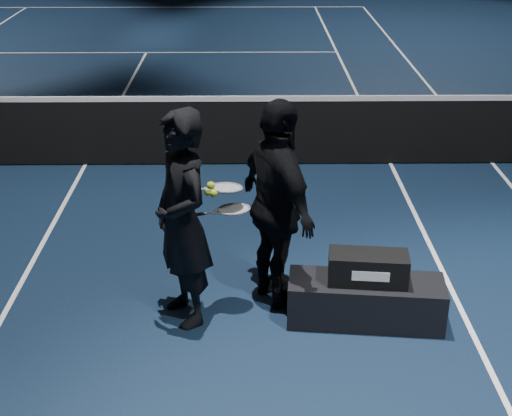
{
  "coord_description": "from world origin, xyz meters",
  "views": [
    {
      "loc": [
        2.2,
        -8.89,
        3.62
      ],
      "look_at": [
        2.26,
        -3.45,
        1.0
      ],
      "focal_mm": 50.0,
      "sensor_mm": 36.0,
      "label": 1
    }
  ],
  "objects_px": {
    "player_bench": "(365,301)",
    "player_a": "(182,220)",
    "racket_bag": "(368,268)",
    "tennis_balls": "(211,190)",
    "racket_lower": "(234,209)",
    "player_b": "(278,206)",
    "racket_upper": "(226,188)"
  },
  "relations": [
    {
      "from": "racket_bag",
      "to": "tennis_balls",
      "type": "relative_size",
      "value": 5.59
    },
    {
      "from": "player_bench",
      "to": "racket_upper",
      "type": "bearing_deg",
      "value": 174.28
    },
    {
      "from": "player_b",
      "to": "tennis_balls",
      "type": "xyz_separation_m",
      "value": [
        -0.57,
        -0.18,
        0.23
      ]
    },
    {
      "from": "racket_upper",
      "to": "tennis_balls",
      "type": "bearing_deg",
      "value": -170.43
    },
    {
      "from": "player_bench",
      "to": "player_b",
      "type": "relative_size",
      "value": 0.7
    },
    {
      "from": "player_a",
      "to": "racket_upper",
      "type": "height_order",
      "value": "player_a"
    },
    {
      "from": "player_b",
      "to": "racket_upper",
      "type": "height_order",
      "value": "player_b"
    },
    {
      "from": "player_bench",
      "to": "player_a",
      "type": "xyz_separation_m",
      "value": [
        -1.57,
        0.09,
        0.75
      ]
    },
    {
      "from": "player_bench",
      "to": "tennis_balls",
      "type": "height_order",
      "value": "tennis_balls"
    },
    {
      "from": "racket_lower",
      "to": "racket_upper",
      "type": "xyz_separation_m",
      "value": [
        -0.06,
        0.02,
        0.19
      ]
    },
    {
      "from": "player_bench",
      "to": "player_a",
      "type": "relative_size",
      "value": 0.7
    },
    {
      "from": "player_b",
      "to": "player_bench",
      "type": "bearing_deg",
      "value": -140.99
    },
    {
      "from": "player_b",
      "to": "racket_lower",
      "type": "height_order",
      "value": "player_b"
    },
    {
      "from": "player_bench",
      "to": "tennis_balls",
      "type": "relative_size",
      "value": 11.19
    },
    {
      "from": "racket_bag",
      "to": "player_a",
      "type": "relative_size",
      "value": 0.35
    },
    {
      "from": "player_bench",
      "to": "player_a",
      "type": "distance_m",
      "value": 1.74
    },
    {
      "from": "racket_bag",
      "to": "racket_lower",
      "type": "distance_m",
      "value": 1.25
    },
    {
      "from": "racket_lower",
      "to": "player_bench",
      "type": "bearing_deg",
      "value": -29.26
    },
    {
      "from": "racket_lower",
      "to": "tennis_balls",
      "type": "bearing_deg",
      "value": 178.53
    },
    {
      "from": "player_a",
      "to": "racket_upper",
      "type": "distance_m",
      "value": 0.46
    },
    {
      "from": "player_a",
      "to": "racket_bag",
      "type": "bearing_deg",
      "value": 57.45
    },
    {
      "from": "player_bench",
      "to": "racket_bag",
      "type": "relative_size",
      "value": 2.0
    },
    {
      "from": "player_a",
      "to": "racket_lower",
      "type": "distance_m",
      "value": 0.45
    },
    {
      "from": "racket_bag",
      "to": "racket_upper",
      "type": "bearing_deg",
      "value": 174.28
    },
    {
      "from": "player_a",
      "to": "tennis_balls",
      "type": "bearing_deg",
      "value": 79.79
    },
    {
      "from": "player_bench",
      "to": "racket_bag",
      "type": "height_order",
      "value": "racket_bag"
    },
    {
      "from": "tennis_balls",
      "to": "player_a",
      "type": "bearing_deg",
      "value": -160.97
    },
    {
      "from": "player_bench",
      "to": "racket_upper",
      "type": "height_order",
      "value": "racket_upper"
    },
    {
      "from": "player_bench",
      "to": "tennis_balls",
      "type": "distance_m",
      "value": 1.66
    },
    {
      "from": "tennis_balls",
      "to": "player_bench",
      "type": "bearing_deg",
      "value": -7.45
    },
    {
      "from": "player_a",
      "to": "racket_upper",
      "type": "bearing_deg",
      "value": 84.38
    },
    {
      "from": "player_bench",
      "to": "tennis_balls",
      "type": "xyz_separation_m",
      "value": [
        -1.33,
        0.17,
        0.99
      ]
    }
  ]
}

